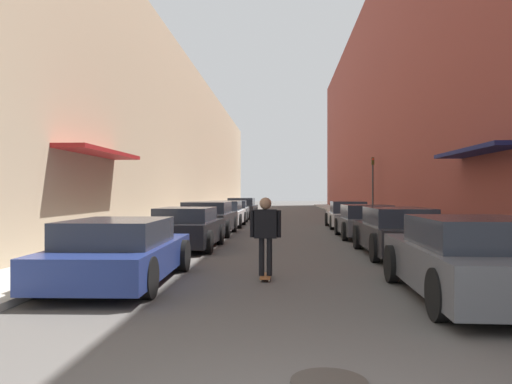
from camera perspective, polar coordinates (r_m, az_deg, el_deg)
The scene contains 18 objects.
ground at distance 29.13m, azimuth 3.23°, elevation -3.42°, with size 142.06×142.06×0.00m, color #4C4947.
curb_strip_left at distance 35.92m, azimuth -4.77°, elevation -2.69°, with size 1.80×64.57×0.12m.
curb_strip_right at distance 35.93m, azimuth 11.21°, elevation -2.69°, with size 1.80×64.57×0.12m.
building_row_left at distance 36.54m, azimuth -9.29°, elevation 5.14°, with size 4.90×64.57×10.04m.
building_row_right at distance 36.92m, azimuth 15.73°, elevation 9.50°, with size 4.90×64.57×15.68m.
parked_car_left_0 at distance 9.81m, azimuth -15.26°, elevation -6.60°, with size 2.01×4.62×1.21m.
parked_car_left_1 at distance 15.33m, azimuth -7.91°, elevation -4.15°, with size 1.89×4.05×1.26m.
parked_car_left_2 at distance 20.25m, azimuth -5.52°, elevation -3.05°, with size 2.04×4.36×1.34m.
parked_car_left_3 at distance 25.06m, azimuth -3.65°, elevation -2.53°, with size 1.95×4.21×1.29m.
parked_car_left_4 at distance 29.99m, azimuth -2.65°, elevation -2.19°, with size 1.94×3.96×1.22m.
parked_car_left_5 at distance 34.59m, azimuth -1.64°, elevation -1.82°, with size 2.06×4.16×1.34m.
parked_car_right_0 at distance 8.73m, azimuth 23.47°, elevation -7.05°, with size 2.08×4.67×1.32m.
parked_car_right_1 at distance 14.12m, azimuth 15.75°, elevation -4.41°, with size 1.85×4.74×1.30m.
parked_car_right_2 at distance 19.28m, azimuth 12.42°, elevation -3.34°, with size 2.02×3.98×1.25m.
parked_car_right_3 at distance 24.47m, azimuth 10.40°, elevation -2.62°, with size 1.90×4.33×1.29m.
skateboarder at distance 9.85m, azimuth 1.09°, elevation -4.26°, with size 0.62×0.78×1.62m.
manhole_cover at distance 4.84m, azimuth 8.37°, elevation -20.68°, with size 0.70×0.70×0.02m.
traffic_light at distance 31.37m, azimuth 13.20°, elevation 1.23°, with size 0.16×0.22×3.74m.
Camera 1 is at (-0.04, -3.26, 1.71)m, focal length 35.00 mm.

